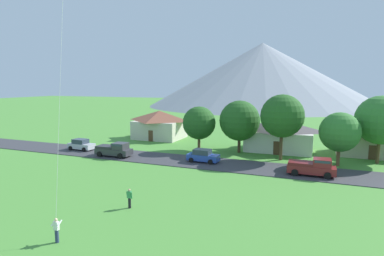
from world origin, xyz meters
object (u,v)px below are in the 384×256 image
parked_car_silver_mid_east (81,145)px  pickup_truck_maroon_west_side (313,167)px  tree_near_right (240,121)px  parked_car_blue_west_end (203,156)px  pickup_truck_charcoal_east_side (115,149)px  tree_right_of_center (199,123)px  tree_far_right (381,120)px  tree_near_left (340,132)px  tree_left_of_center (282,116)px  house_right_center (369,138)px  house_left_center (160,124)px  watcher_person (129,198)px  house_leftmost (279,135)px

parked_car_silver_mid_east → pickup_truck_maroon_west_side: size_ratio=0.82×
tree_near_right → parked_car_blue_west_end: (-3.06, -7.76, -3.99)m
pickup_truck_charcoal_east_side → parked_car_silver_mid_east: bearing=166.3°
tree_right_of_center → tree_far_right: 24.60m
tree_near_left → tree_right_of_center: 19.77m
tree_left_of_center → tree_near_right: tree_left_of_center is taller
tree_far_right → parked_car_silver_mid_east: bearing=-169.8°
house_right_center → tree_left_of_center: (-11.68, -7.86, 3.57)m
tree_near_left → tree_far_right: size_ratio=0.77×
house_left_center → tree_left_of_center: size_ratio=1.03×
tree_left_of_center → tree_right_of_center: bearing=172.6°
tree_near_right → watcher_person: size_ratio=4.72×
tree_near_right → house_left_center: bearing=158.2°
tree_left_of_center → watcher_person: 24.81m
tree_near_left → tree_near_right: size_ratio=0.87×
parked_car_blue_west_end → tree_near_left: bearing=15.3°
tree_near_left → watcher_person: 27.69m
parked_car_blue_west_end → pickup_truck_charcoal_east_side: pickup_truck_charcoal_east_side is taller
house_right_center → tree_near_left: bearing=-118.3°
pickup_truck_charcoal_east_side → watcher_person: (12.31, -15.36, -0.18)m
tree_left_of_center → tree_near_left: bearing=-5.0°
house_right_center → watcher_person: 37.02m
tree_near_left → tree_right_of_center: bearing=173.5°
tree_near_left → pickup_truck_charcoal_east_side: (-29.42, -6.14, -3.29)m
tree_left_of_center → tree_near_right: (-6.40, 2.60, -1.19)m
tree_near_right → house_right_center: bearing=16.2°
parked_car_blue_west_end → watcher_person: bearing=-91.8°
tree_right_of_center → parked_car_silver_mid_east: tree_right_of_center is taller
house_right_center → parked_car_silver_mid_east: (-41.53, -12.78, -1.61)m
house_right_center → tree_far_right: bearing=-86.3°
house_left_center → tree_right_of_center: bearing=-35.5°
tree_near_right → pickup_truck_maroon_west_side: tree_near_right is taller
pickup_truck_maroon_west_side → house_leftmost: bearing=112.0°
tree_left_of_center → pickup_truck_maroon_west_side: 9.17m
tree_far_right → watcher_person: size_ratio=5.30×
tree_right_of_center → tree_near_right: 6.22m
tree_left_of_center → watcher_person: bearing=-114.3°
tree_left_of_center → pickup_truck_maroon_west_side: bearing=-57.1°
tree_far_right → pickup_truck_maroon_west_side: size_ratio=1.71×
tree_right_of_center → pickup_truck_maroon_west_side: bearing=-25.8°
house_right_center → parked_car_silver_mid_east: size_ratio=2.23×
pickup_truck_charcoal_east_side → parked_car_blue_west_end: bearing=7.1°
tree_far_right → parked_car_blue_west_end: size_ratio=2.09×
tree_left_of_center → house_left_center: bearing=158.1°
parked_car_silver_mid_east → watcher_person: size_ratio=2.55×
house_left_center → watcher_person: size_ratio=5.53×
tree_far_right → house_left_center: bearing=169.2°
tree_left_of_center → tree_far_right: bearing=12.4°
house_right_center → pickup_truck_maroon_west_side: (-7.49, -14.33, -1.42)m
tree_far_right → pickup_truck_charcoal_east_side: bearing=-164.7°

